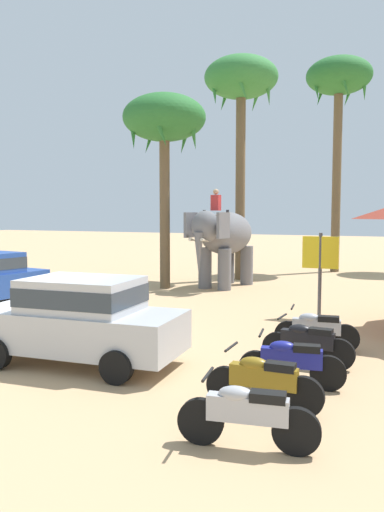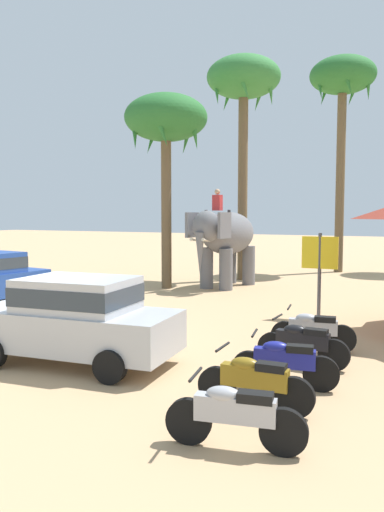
% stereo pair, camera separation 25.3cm
% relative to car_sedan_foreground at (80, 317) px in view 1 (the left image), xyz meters
% --- Properties ---
extents(ground_plane, '(120.00, 120.00, 0.00)m').
position_rel_car_sedan_foreground_xyz_m(ground_plane, '(-1.43, 0.51, -0.93)').
color(ground_plane, tan).
extents(car_sedan_foreground, '(4.24, 2.16, 1.70)m').
position_rel_car_sedan_foreground_xyz_m(car_sedan_foreground, '(0.00, 0.00, 0.00)').
color(car_sedan_foreground, '#B7BABF').
rests_on(car_sedan_foreground, ground).
extents(elephant_with_mahout, '(2.08, 3.98, 3.88)m').
position_rel_car_sedan_foreground_xyz_m(elephant_with_mahout, '(-1.24, 10.94, 1.06)').
color(elephant_with_mahout, slate).
rests_on(elephant_with_mahout, ground).
extents(motorcycle_nearest_camera, '(1.79, 0.57, 0.94)m').
position_rel_car_sedan_foreground_xyz_m(motorcycle_nearest_camera, '(4.14, -2.12, -0.46)').
color(motorcycle_nearest_camera, black).
rests_on(motorcycle_nearest_camera, ground).
extents(motorcycle_second_in_row, '(1.80, 0.55, 0.94)m').
position_rel_car_sedan_foreground_xyz_m(motorcycle_second_in_row, '(3.95, -0.81, -0.46)').
color(motorcycle_second_in_row, black).
rests_on(motorcycle_second_in_row, ground).
extents(motorcycle_mid_row, '(1.79, 0.58, 0.94)m').
position_rel_car_sedan_foreground_xyz_m(motorcycle_mid_row, '(4.09, 0.34, -0.46)').
color(motorcycle_mid_row, black).
rests_on(motorcycle_mid_row, ground).
extents(motorcycle_fourth_in_row, '(1.80, 0.55, 0.94)m').
position_rel_car_sedan_foreground_xyz_m(motorcycle_fourth_in_row, '(4.07, 1.72, -0.46)').
color(motorcycle_fourth_in_row, black).
rests_on(motorcycle_fourth_in_row, ground).
extents(motorcycle_far_in_row, '(1.80, 0.55, 0.94)m').
position_rel_car_sedan_foreground_xyz_m(motorcycle_far_in_row, '(4.00, 2.94, -0.46)').
color(motorcycle_far_in_row, black).
rests_on(motorcycle_far_in_row, ground).
extents(palm_tree_behind_elephant, '(3.20, 3.20, 7.51)m').
position_rel_car_sedan_foreground_xyz_m(palm_tree_behind_elephant, '(-3.21, 9.68, 5.49)').
color(palm_tree_behind_elephant, brown).
rests_on(palm_tree_behind_elephant, ground).
extents(palm_tree_left_of_road, '(3.20, 3.20, 10.59)m').
position_rel_car_sedan_foreground_xyz_m(palm_tree_left_of_road, '(1.93, 18.36, 8.32)').
color(palm_tree_left_of_road, brown).
rests_on(palm_tree_left_of_road, ground).
extents(palm_tree_far_back, '(3.20, 3.20, 9.72)m').
position_rel_car_sedan_foreground_xyz_m(palm_tree_far_back, '(-1.43, 13.47, 7.54)').
color(palm_tree_far_back, brown).
rests_on(palm_tree_far_back, ground).
extents(signboard_yellow, '(1.00, 0.10, 2.40)m').
position_rel_car_sedan_foreground_xyz_m(signboard_yellow, '(3.41, 6.47, 0.76)').
color(signboard_yellow, '#4C4C51').
rests_on(signboard_yellow, ground).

